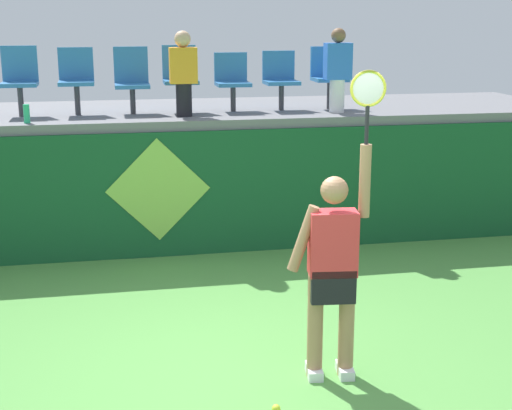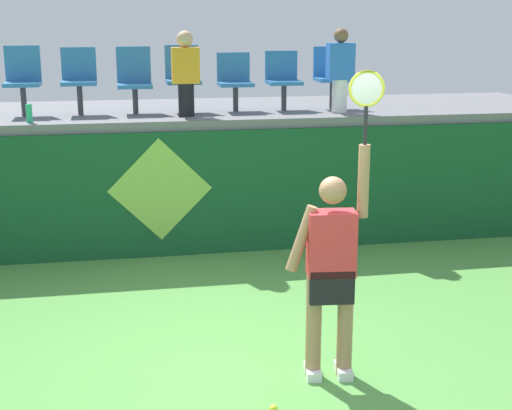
% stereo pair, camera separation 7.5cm
% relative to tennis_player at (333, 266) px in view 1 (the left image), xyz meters
% --- Properties ---
extents(ground_plane, '(40.00, 40.00, 0.00)m').
position_rel_tennis_player_xyz_m(ground_plane, '(-0.76, 0.06, -0.96)').
color(ground_plane, '#519342').
extents(court_back_wall, '(10.68, 0.20, 1.56)m').
position_rel_tennis_player_xyz_m(court_back_wall, '(-0.76, 3.55, -0.18)').
color(court_back_wall, '#144C28').
rests_on(court_back_wall, ground_plane).
extents(spectator_platform, '(10.68, 2.51, 0.12)m').
position_rel_tennis_player_xyz_m(spectator_platform, '(-0.76, 4.75, 0.65)').
color(spectator_platform, slate).
rests_on(spectator_platform, court_back_wall).
extents(tennis_player, '(0.75, 0.30, 2.52)m').
position_rel_tennis_player_xyz_m(tennis_player, '(0.00, 0.00, 0.00)').
color(tennis_player, white).
rests_on(tennis_player, ground_plane).
extents(tennis_ball, '(0.07, 0.07, 0.07)m').
position_rel_tennis_player_xyz_m(tennis_ball, '(-0.58, -0.51, -0.93)').
color(tennis_ball, '#D1E533').
rests_on(tennis_ball, ground_plane).
extents(water_bottle, '(0.07, 0.07, 0.22)m').
position_rel_tennis_player_xyz_m(water_bottle, '(-2.67, 3.70, 0.82)').
color(water_bottle, '#26B272').
rests_on(water_bottle, spectator_platform).
extents(stadium_chair_0, '(0.44, 0.42, 0.87)m').
position_rel_tennis_player_xyz_m(stadium_chair_0, '(-2.79, 4.40, 1.20)').
color(stadium_chair_0, '#38383D').
rests_on(stadium_chair_0, spectator_platform).
extents(stadium_chair_1, '(0.44, 0.42, 0.84)m').
position_rel_tennis_player_xyz_m(stadium_chair_1, '(-2.10, 4.40, 1.19)').
color(stadium_chair_1, '#38383D').
rests_on(stadium_chair_1, spectator_platform).
extents(stadium_chair_2, '(0.44, 0.42, 0.85)m').
position_rel_tennis_player_xyz_m(stadium_chair_2, '(-1.40, 4.41, 1.17)').
color(stadium_chair_2, '#38383D').
rests_on(stadium_chair_2, spectator_platform).
extents(stadium_chair_3, '(0.44, 0.42, 0.86)m').
position_rel_tennis_player_xyz_m(stadium_chair_3, '(-0.78, 4.40, 1.19)').
color(stadium_chair_3, '#38383D').
rests_on(stadium_chair_3, spectator_platform).
extents(stadium_chair_4, '(0.44, 0.42, 0.76)m').
position_rel_tennis_player_xyz_m(stadium_chair_4, '(-0.09, 4.40, 1.14)').
color(stadium_chair_4, '#38383D').
rests_on(stadium_chair_4, spectator_platform).
extents(stadium_chair_5, '(0.44, 0.42, 0.78)m').
position_rel_tennis_player_xyz_m(stadium_chair_5, '(0.56, 4.40, 1.15)').
color(stadium_chair_5, '#38383D').
rests_on(stadium_chair_5, spectator_platform).
extents(stadium_chair_6, '(0.44, 0.42, 0.83)m').
position_rel_tennis_player_xyz_m(stadium_chair_6, '(1.23, 4.40, 1.18)').
color(stadium_chair_6, '#38383D').
rests_on(stadium_chair_6, spectator_platform).
extents(spectator_0, '(0.34, 0.20, 1.06)m').
position_rel_tennis_player_xyz_m(spectator_0, '(-0.78, 3.97, 1.27)').
color(spectator_0, black).
rests_on(spectator_0, spectator_platform).
extents(spectator_1, '(0.34, 0.20, 1.08)m').
position_rel_tennis_player_xyz_m(spectator_1, '(1.23, 3.98, 1.28)').
color(spectator_1, white).
rests_on(spectator_1, spectator_platform).
extents(wall_signage_mount, '(1.27, 0.01, 1.49)m').
position_rel_tennis_player_xyz_m(wall_signage_mount, '(-1.17, 3.44, -0.96)').
color(wall_signage_mount, '#144C28').
rests_on(wall_signage_mount, ground_plane).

